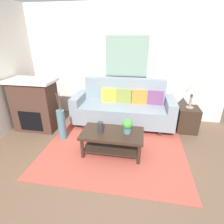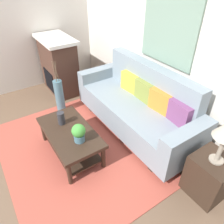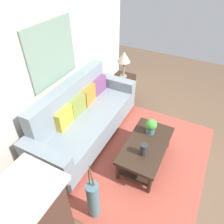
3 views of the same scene
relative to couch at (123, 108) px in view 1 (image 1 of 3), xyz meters
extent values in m
plane|color=brown|center=(-0.04, -1.62, -0.43)|extent=(8.85, 8.85, 0.00)
cube|color=silver|center=(-0.04, 0.54, 0.92)|extent=(4.85, 0.10, 2.70)
cube|color=#B24C3D|center=(-0.04, -1.12, -0.43)|extent=(2.63, 2.00, 0.01)
cube|color=gray|center=(0.00, -0.06, -0.11)|extent=(1.91, 0.84, 0.40)
cube|color=gray|center=(0.00, 0.26, 0.37)|extent=(1.91, 0.20, 0.56)
cube|color=gray|center=(-1.06, -0.06, -0.01)|extent=(0.20, 0.84, 0.60)
cube|color=gray|center=(1.06, -0.06, -0.01)|extent=(0.20, 0.84, 0.60)
cube|color=#332319|center=(-0.86, -0.06, -0.37)|extent=(0.08, 0.74, 0.12)
cube|color=#332319|center=(0.86, -0.06, -0.37)|extent=(0.08, 0.74, 0.12)
cube|color=gold|center=(-0.36, 0.13, 0.25)|extent=(0.37, 0.15, 0.32)
cube|color=olive|center=(0.00, 0.13, 0.25)|extent=(0.36, 0.13, 0.32)
cube|color=orange|center=(0.36, 0.13, 0.25)|extent=(0.37, 0.15, 0.32)
cube|color=#7A4270|center=(0.73, 0.13, 0.25)|extent=(0.37, 0.15, 0.32)
cube|color=#332319|center=(-0.06, -1.17, -0.03)|extent=(1.10, 0.60, 0.05)
cube|color=#332319|center=(-0.06, -1.17, -0.31)|extent=(0.98, 0.50, 0.02)
cylinder|color=#332319|center=(-0.55, -1.42, -0.24)|extent=(0.06, 0.06, 0.38)
cylinder|color=#332319|center=(0.43, -1.42, -0.24)|extent=(0.06, 0.06, 0.38)
cylinder|color=#332319|center=(-0.55, -0.92, -0.24)|extent=(0.06, 0.06, 0.38)
cylinder|color=#332319|center=(0.43, -0.92, -0.24)|extent=(0.06, 0.06, 0.38)
cylinder|color=#2D2D33|center=(-0.26, -1.19, 0.09)|extent=(0.10, 0.10, 0.19)
cylinder|color=slate|center=(0.20, -1.14, 0.05)|extent=(0.14, 0.14, 0.10)
sphere|color=green|center=(0.20, -1.14, 0.17)|extent=(0.18, 0.18, 0.18)
cube|color=#332319|center=(1.46, -0.07, -0.15)|extent=(0.44, 0.44, 0.56)
cylinder|color=gray|center=(1.46, -0.07, 0.14)|extent=(0.16, 0.16, 0.02)
cylinder|color=gray|center=(1.46, -0.07, 0.30)|extent=(0.05, 0.05, 0.35)
cone|color=#B2A893|center=(1.46, -0.07, 0.59)|extent=(0.28, 0.28, 0.22)
cube|color=#472D23|center=(-1.92, -0.55, 0.12)|extent=(0.90, 0.50, 1.10)
cube|color=black|center=(-1.92, -0.80, -0.13)|extent=(0.52, 0.02, 0.44)
cube|color=silver|center=(-1.92, -0.55, 0.70)|extent=(1.02, 0.58, 0.06)
cylinder|color=slate|center=(-1.16, -0.88, -0.11)|extent=(0.16, 0.16, 0.65)
cylinder|color=brown|center=(-1.14, -0.88, 0.40)|extent=(0.02, 0.05, 0.36)
cylinder|color=brown|center=(-1.17, -0.87, 0.40)|extent=(0.05, 0.05, 0.36)
cylinder|color=brown|center=(-1.17, -0.90, 0.40)|extent=(0.05, 0.02, 0.36)
cube|color=gray|center=(0.00, 0.47, 1.11)|extent=(1.00, 0.03, 0.92)
camera|label=1|loc=(0.41, -3.85, 1.59)|focal=28.24mm
camera|label=2|loc=(2.14, -1.91, 1.93)|focal=33.79mm
camera|label=3|loc=(-2.22, -1.69, 2.38)|focal=33.15mm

